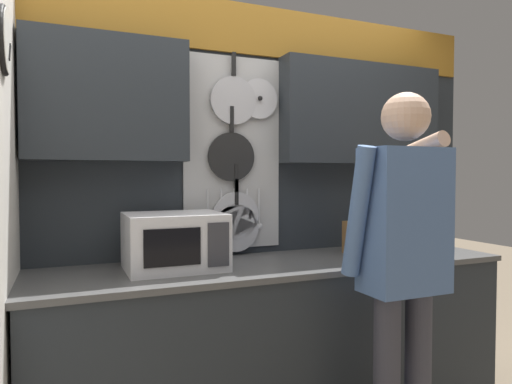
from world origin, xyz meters
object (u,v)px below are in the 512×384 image
knife_block (357,238)px  person (402,249)px  microwave (175,241)px  utensil_crock (413,236)px

knife_block → person: (-0.17, -0.59, 0.03)m
microwave → person: size_ratio=0.27×
microwave → utensil_crock: utensil_crock is taller
knife_block → utensil_crock: (0.43, 0.00, -0.01)m
utensil_crock → microwave: bearing=-179.9°
knife_block → utensil_crock: utensil_crock is taller
microwave → person: 1.09m
utensil_crock → person: (-0.59, -0.59, 0.04)m
person → microwave: bearing=147.4°
utensil_crock → person: bearing=-135.3°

